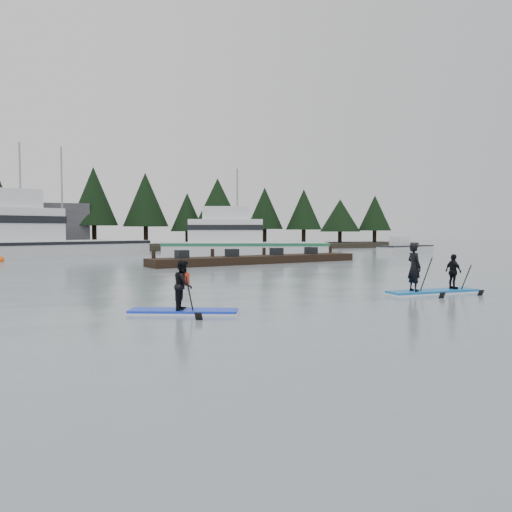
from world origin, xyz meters
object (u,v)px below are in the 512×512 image
object	(u,v)px
floating_dock	(258,260)
paddleboard_duo	(431,277)
fishing_boat_medium	(241,248)
paddleboard_solo	(183,293)
fishing_boat_large	(26,248)

from	to	relation	value
floating_dock	paddleboard_duo	size ratio (longest dim) A/B	4.43
fishing_boat_medium	paddleboard_solo	size ratio (longest dim) A/B	5.06
paddleboard_solo	paddleboard_duo	size ratio (longest dim) A/B	0.85
floating_dock	paddleboard_duo	xyz separation A→B (m)	(-0.17, -16.92, 0.34)
floating_dock	fishing_boat_medium	bearing A→B (deg)	65.41
floating_dock	paddleboard_duo	bearing A→B (deg)	-101.59
fishing_boat_large	paddleboard_duo	xyz separation A→B (m)	(14.65, -29.52, -0.18)
fishing_boat_medium	floating_dock	xyz separation A→B (m)	(-2.59, -10.75, -0.35)
floating_dock	paddleboard_solo	size ratio (longest dim) A/B	5.19
fishing_boat_large	fishing_boat_medium	bearing A→B (deg)	-26.89
fishing_boat_medium	paddleboard_solo	world-z (taller)	fishing_boat_medium
fishing_boat_large	floating_dock	world-z (taller)	fishing_boat_large
fishing_boat_large	floating_dock	bearing A→B (deg)	-61.20
fishing_boat_medium	paddleboard_solo	distance (m)	30.95
fishing_boat_medium	floating_dock	size ratio (longest dim) A/B	0.97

